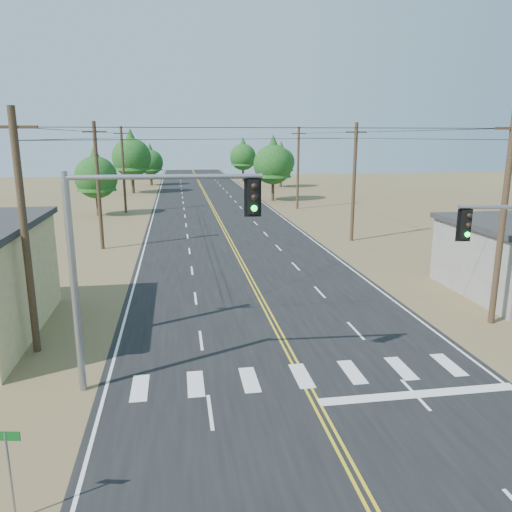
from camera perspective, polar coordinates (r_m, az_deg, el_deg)
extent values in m
cube|color=black|center=(40.05, -2.46, 0.74)|extent=(15.00, 200.00, 0.02)
cylinder|color=#4C3826|center=(22.02, -24.90, 2.18)|extent=(0.30, 0.30, 10.00)
cube|color=#4C3826|center=(21.69, -26.02, 13.11)|extent=(1.80, 0.12, 0.12)
cylinder|color=#4C3826|center=(41.44, -17.57, 7.55)|extent=(0.30, 0.30, 10.00)
cube|color=#4C3826|center=(41.27, -18.00, 13.36)|extent=(1.80, 0.12, 0.12)
cylinder|color=#4C3826|center=(61.24, -14.91, 9.46)|extent=(0.30, 0.30, 10.00)
cube|color=#4C3826|center=(61.12, -15.16, 13.38)|extent=(1.80, 0.12, 0.12)
cylinder|color=#4C3826|center=(25.90, 26.35, 3.55)|extent=(0.30, 0.30, 10.00)
cylinder|color=#4C3826|center=(43.63, 11.13, 8.19)|extent=(0.30, 0.30, 10.00)
cube|color=#4C3826|center=(43.46, 11.38, 13.71)|extent=(1.80, 0.12, 0.12)
cylinder|color=#4C3826|center=(62.74, 4.82, 9.94)|extent=(0.30, 0.30, 10.00)
cube|color=#4C3826|center=(62.62, 4.90, 13.78)|extent=(1.80, 0.12, 0.12)
cylinder|color=gray|center=(18.17, -20.02, -3.73)|extent=(0.26, 0.26, 7.44)
cylinder|color=gray|center=(17.49, -21.01, 8.02)|extent=(0.19, 0.19, 0.64)
cylinder|color=gray|center=(16.94, -10.32, 8.90)|extent=(6.46, 0.52, 0.17)
cube|color=black|center=(17.04, -0.35, 6.80)|extent=(0.39, 0.34, 1.17)
sphere|color=black|center=(16.81, -0.21, 7.99)|extent=(0.21, 0.21, 0.21)
sphere|color=black|center=(16.85, -0.21, 6.73)|extent=(0.21, 0.21, 0.21)
sphere|color=#0CE533|center=(16.90, -0.21, 5.47)|extent=(0.21, 0.21, 0.21)
cube|color=black|center=(18.50, 22.78, 3.35)|extent=(0.36, 0.32, 1.01)
sphere|color=black|center=(18.33, 23.20, 4.24)|extent=(0.18, 0.18, 0.18)
sphere|color=black|center=(18.38, 23.11, 3.26)|extent=(0.18, 0.18, 0.18)
sphere|color=#0CE533|center=(18.43, 23.02, 2.27)|extent=(0.18, 0.18, 0.18)
cylinder|color=gray|center=(13.88, -26.25, -21.70)|extent=(0.06, 0.06, 2.32)
cube|color=#0C571C|center=(13.31, -26.75, -17.90)|extent=(0.69, 0.16, 0.23)
cylinder|color=#3F2D1E|center=(60.05, -17.61, 5.77)|extent=(0.43, 0.43, 2.85)
cone|color=#144616|center=(59.69, -17.88, 9.54)|extent=(4.43, 4.43, 5.07)
sphere|color=#144616|center=(59.75, -17.81, 8.56)|extent=(4.75, 4.75, 4.75)
cylinder|color=#3F2D1E|center=(82.84, -13.90, 8.25)|extent=(0.49, 0.49, 3.66)
cone|color=#144616|center=(82.56, -14.10, 11.76)|extent=(5.69, 5.69, 6.50)
sphere|color=#144616|center=(82.60, -14.05, 10.85)|extent=(6.10, 6.10, 6.10)
cylinder|color=#3F2D1E|center=(95.48, -11.89, 8.73)|extent=(0.50, 0.50, 2.77)
cone|color=#144616|center=(95.26, -12.01, 11.04)|extent=(4.30, 4.30, 4.92)
sphere|color=#144616|center=(95.30, -11.98, 10.44)|extent=(4.61, 4.61, 4.61)
cylinder|color=#3F2D1E|center=(70.97, 1.94, 7.67)|extent=(0.42, 0.42, 3.29)
cone|color=#144616|center=(70.65, 1.97, 11.37)|extent=(5.12, 5.12, 5.86)
sphere|color=#144616|center=(70.70, 1.96, 10.40)|extent=(5.49, 5.49, 5.49)
cylinder|color=#3F2D1E|center=(90.11, 2.83, 8.79)|extent=(0.46, 0.46, 2.92)
cone|color=#144616|center=(89.86, 2.86, 11.37)|extent=(4.55, 4.55, 5.20)
sphere|color=#144616|center=(89.91, 2.86, 10.69)|extent=(4.87, 4.87, 4.87)
cylinder|color=#3F2D1E|center=(102.29, -1.49, 9.42)|extent=(0.43, 0.43, 3.16)
cone|color=#144616|center=(102.07, -1.50, 11.88)|extent=(4.92, 4.92, 5.62)
sphere|color=#144616|center=(102.11, -1.50, 11.24)|extent=(5.27, 5.27, 5.27)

